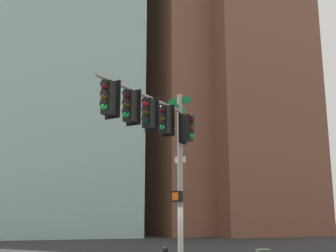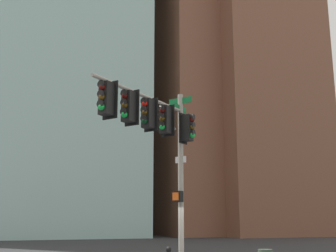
# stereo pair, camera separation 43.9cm
# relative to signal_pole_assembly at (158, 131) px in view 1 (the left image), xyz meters

# --- Properties ---
(signal_pole_assembly) EXTENTS (3.63, 4.38, 6.80)m
(signal_pole_assembly) POSITION_rel_signal_pole_assembly_xyz_m (0.00, 0.00, 0.00)
(signal_pole_assembly) COLOR #9E998C
(signal_pole_assembly) RESTS_ON ground_plane
(building_brick_nearside) EXTENTS (24.46, 14.49, 59.89)m
(building_brick_nearside) POSITION_rel_signal_pole_assembly_xyz_m (43.57, -19.61, 24.89)
(building_brick_nearside) COLOR brown
(building_brick_nearside) RESTS_ON ground_plane
(building_brick_midblock) EXTENTS (18.81, 14.01, 40.49)m
(building_brick_midblock) POSITION_rel_signal_pole_assembly_xyz_m (37.49, -24.91, 15.19)
(building_brick_midblock) COLOR brown
(building_brick_midblock) RESTS_ON ground_plane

